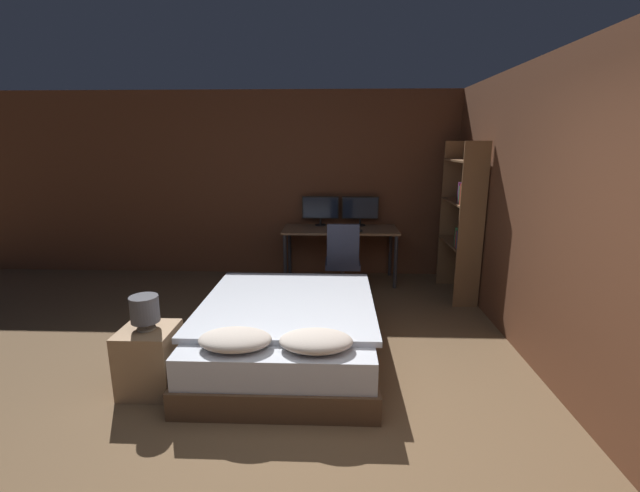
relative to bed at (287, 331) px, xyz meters
name	(u,v)px	position (x,y,z in m)	size (l,w,h in m)	color
ground_plane	(302,467)	(0.25, -1.39, -0.26)	(20.00, 20.00, 0.00)	brown
wall_back	(323,185)	(0.25, 2.73, 1.09)	(12.00, 0.06, 2.70)	brown
wall_side_right	(542,215)	(2.24, 0.11, 1.09)	(0.06, 12.00, 2.70)	brown
bed	(287,331)	(0.00, 0.00, 0.00)	(1.59, 2.01, 0.60)	brown
nightstand	(150,359)	(-1.05, -0.57, 0.00)	(0.42, 0.43, 0.53)	#997551
bedside_lamp	(145,310)	(-1.05, -0.57, 0.43)	(0.22, 0.22, 0.27)	gray
desk	(340,234)	(0.50, 2.32, 0.43)	(1.62, 0.68, 0.78)	#846042
monitor_left	(320,209)	(0.21, 2.56, 0.76)	(0.53, 0.16, 0.43)	black
monitor_right	(360,209)	(0.80, 2.56, 0.76)	(0.53, 0.16, 0.43)	black
keyboard	(340,231)	(0.50, 2.08, 0.52)	(0.36, 0.13, 0.02)	black
computer_mouse	(360,231)	(0.77, 2.08, 0.53)	(0.07, 0.05, 0.04)	black
office_chair	(343,269)	(0.53, 1.57, 0.14)	(0.52, 0.52, 1.01)	black
bookshelf	(463,215)	(2.04, 1.70, 0.82)	(0.30, 0.92, 1.99)	brown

